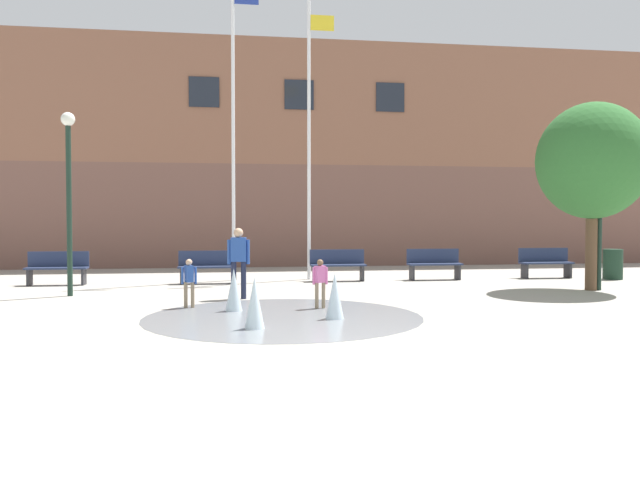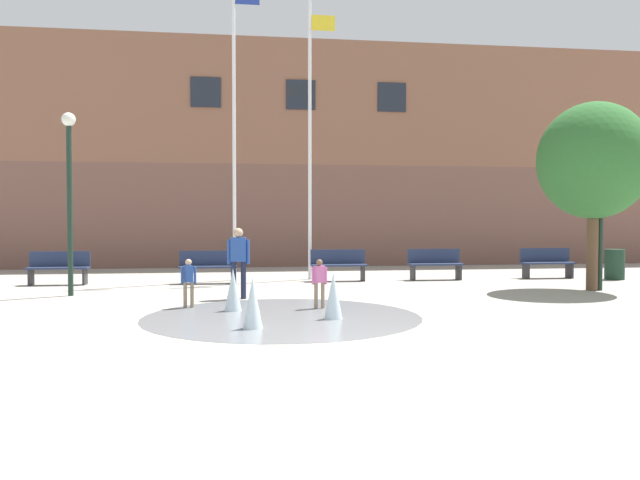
% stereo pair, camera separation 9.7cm
% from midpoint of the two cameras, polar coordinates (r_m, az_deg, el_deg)
% --- Properties ---
extents(ground_plane, '(100.00, 100.00, 0.00)m').
position_cam_midpoint_polar(ground_plane, '(7.80, 11.07, -11.34)').
color(ground_plane, '#9E998E').
extents(library_building, '(36.00, 6.05, 8.57)m').
position_cam_midpoint_polar(library_building, '(26.60, -2.74, 7.28)').
color(library_building, brown).
rests_on(library_building, ground).
extents(splash_fountain, '(5.09, 5.09, 0.84)m').
position_cam_midpoint_polar(splash_fountain, '(11.32, -4.13, -5.93)').
color(splash_fountain, gray).
rests_on(splash_fountain, ground).
extents(park_bench_far_left, '(1.60, 0.44, 0.91)m').
position_cam_midpoint_polar(park_bench_far_left, '(18.40, -23.02, -2.32)').
color(park_bench_far_left, '#28282D').
rests_on(park_bench_far_left, ground).
extents(park_bench_left_of_flagpoles, '(1.60, 0.44, 0.91)m').
position_cam_midpoint_polar(park_bench_left_of_flagpoles, '(17.65, -10.41, -2.38)').
color(park_bench_left_of_flagpoles, '#28282D').
rests_on(park_bench_left_of_flagpoles, ground).
extents(park_bench_center, '(1.60, 0.44, 0.91)m').
position_cam_midpoint_polar(park_bench_center, '(18.05, 1.49, -2.25)').
color(park_bench_center, '#28282D').
rests_on(park_bench_center, ground).
extents(park_bench_near_trashcan, '(1.60, 0.44, 0.91)m').
position_cam_midpoint_polar(park_bench_near_trashcan, '(18.73, 10.25, -2.13)').
color(park_bench_near_trashcan, '#28282D').
rests_on(park_bench_near_trashcan, ground).
extents(park_bench_far_right, '(1.60, 0.44, 0.91)m').
position_cam_midpoint_polar(park_bench_far_right, '(20.17, 19.78, -1.93)').
color(park_bench_far_right, '#28282D').
rests_on(park_bench_far_right, ground).
extents(teen_by_trashcan, '(0.50, 0.23, 1.59)m').
position_cam_midpoint_polar(teen_by_trashcan, '(14.06, -7.65, -1.59)').
color(teen_by_trashcan, '#1E233D').
rests_on(teen_by_trashcan, ground).
extents(child_in_fountain, '(0.31, 0.21, 0.99)m').
position_cam_midpoint_polar(child_in_fountain, '(12.47, -0.21, -3.64)').
color(child_in_fountain, '#89755B').
rests_on(child_in_fountain, ground).
extents(child_with_pink_shirt, '(0.31, 0.24, 0.99)m').
position_cam_midpoint_polar(child_with_pink_shirt, '(12.83, -12.09, -3.53)').
color(child_with_pink_shirt, '#89755B').
rests_on(child_with_pink_shirt, ground).
extents(flagpole_left, '(0.80, 0.10, 8.87)m').
position_cam_midpoint_polar(flagpole_left, '(18.61, -8.02, 10.85)').
color(flagpole_left, silver).
rests_on(flagpole_left, ground).
extents(flagpole_right, '(0.80, 0.10, 8.21)m').
position_cam_midpoint_polar(flagpole_right, '(18.70, -1.08, 9.79)').
color(flagpole_right, silver).
rests_on(flagpole_right, ground).
extents(lamp_post_left_lane, '(0.32, 0.32, 4.26)m').
position_cam_midpoint_polar(lamp_post_left_lane, '(15.63, -22.16, 5.30)').
color(lamp_post_left_lane, '#192D23').
rests_on(lamp_post_left_lane, ground).
extents(lamp_post_right_lane, '(0.32, 0.32, 4.45)m').
position_cam_midpoint_polar(lamp_post_right_lane, '(17.17, 24.10, 5.32)').
color(lamp_post_right_lane, '#192D23').
rests_on(lamp_post_right_lane, ground).
extents(trash_can, '(0.56, 0.56, 0.90)m').
position_cam_midpoint_polar(trash_can, '(20.48, 25.08, -2.02)').
color(trash_can, '#193323').
rests_on(trash_can, ground).
extents(street_tree_near_building, '(2.74, 2.74, 4.71)m').
position_cam_midpoint_polar(street_tree_near_building, '(17.13, 23.50, 6.61)').
color(street_tree_near_building, brown).
rests_on(street_tree_near_building, ground).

